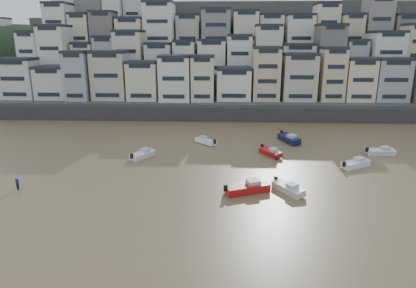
{
  "coord_description": "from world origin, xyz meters",
  "views": [
    {
      "loc": [
        9.06,
        -24.55,
        19.66
      ],
      "look_at": [
        6.61,
        30.0,
        4.0
      ],
      "focal_mm": 32.0,
      "sensor_mm": 36.0,
      "label": 1
    }
  ],
  "objects_px": {
    "boat_b": "(288,187)",
    "boat_i": "(289,138)",
    "boat_f": "(143,154)",
    "boat_h": "(206,140)",
    "boat_g": "(381,151)",
    "boat_e": "(271,151)",
    "person_pink": "(276,155)",
    "person_blue": "(17,183)",
    "boat_a": "(247,186)",
    "boat_d": "(356,162)"
  },
  "relations": [
    {
      "from": "boat_d",
      "to": "boat_e",
      "type": "relative_size",
      "value": 1.07
    },
    {
      "from": "boat_a",
      "to": "person_blue",
      "type": "height_order",
      "value": "boat_a"
    },
    {
      "from": "person_blue",
      "to": "boat_d",
      "type": "bearing_deg",
      "value": 12.87
    },
    {
      "from": "boat_d",
      "to": "boat_b",
      "type": "bearing_deg",
      "value": -172.6
    },
    {
      "from": "boat_g",
      "to": "person_blue",
      "type": "xyz_separation_m",
      "value": [
        -55.1,
        -17.7,
        0.15
      ]
    },
    {
      "from": "boat_i",
      "to": "person_blue",
      "type": "xyz_separation_m",
      "value": [
        -40.46,
        -25.37,
        -0.03
      ]
    },
    {
      "from": "boat_i",
      "to": "boat_e",
      "type": "xyz_separation_m",
      "value": [
        -4.63,
        -8.86,
        -0.17
      ]
    },
    {
      "from": "boat_a",
      "to": "boat_b",
      "type": "bearing_deg",
      "value": -19.61
    },
    {
      "from": "boat_a",
      "to": "person_blue",
      "type": "relative_size",
      "value": 3.76
    },
    {
      "from": "boat_a",
      "to": "person_pink",
      "type": "height_order",
      "value": "boat_a"
    },
    {
      "from": "person_blue",
      "to": "boat_i",
      "type": "bearing_deg",
      "value": 32.09
    },
    {
      "from": "boat_b",
      "to": "boat_f",
      "type": "xyz_separation_m",
      "value": [
        -22.35,
        13.72,
        -0.01
      ]
    },
    {
      "from": "boat_b",
      "to": "person_pink",
      "type": "distance_m",
      "value": 13.56
    },
    {
      "from": "boat_i",
      "to": "boat_f",
      "type": "distance_m",
      "value": 28.77
    },
    {
      "from": "boat_f",
      "to": "boat_g",
      "type": "bearing_deg",
      "value": -54.45
    },
    {
      "from": "boat_i",
      "to": "person_pink",
      "type": "distance_m",
      "value": 11.97
    },
    {
      "from": "boat_a",
      "to": "boat_f",
      "type": "distance_m",
      "value": 21.99
    },
    {
      "from": "boat_d",
      "to": "boat_h",
      "type": "xyz_separation_m",
      "value": [
        -24.36,
        12.31,
        -0.07
      ]
    },
    {
      "from": "boat_a",
      "to": "boat_e",
      "type": "xyz_separation_m",
      "value": [
        4.96,
        16.28,
        -0.16
      ]
    },
    {
      "from": "boat_e",
      "to": "boat_f",
      "type": "height_order",
      "value": "boat_f"
    },
    {
      "from": "boat_a",
      "to": "boat_f",
      "type": "height_order",
      "value": "boat_a"
    },
    {
      "from": "boat_d",
      "to": "boat_h",
      "type": "distance_m",
      "value": 27.29
    },
    {
      "from": "boat_b",
      "to": "boat_e",
      "type": "distance_m",
      "value": 15.99
    },
    {
      "from": "person_pink",
      "to": "person_blue",
      "type": "bearing_deg",
      "value": -158.9
    },
    {
      "from": "boat_i",
      "to": "boat_h",
      "type": "relative_size",
      "value": 1.26
    },
    {
      "from": "boat_b",
      "to": "boat_a",
      "type": "relative_size",
      "value": 0.85
    },
    {
      "from": "boat_i",
      "to": "boat_a",
      "type": "height_order",
      "value": "boat_i"
    },
    {
      "from": "boat_i",
      "to": "boat_g",
      "type": "bearing_deg",
      "value": 42.96
    },
    {
      "from": "boat_h",
      "to": "boat_b",
      "type": "distance_m",
      "value": 25.87
    },
    {
      "from": "boat_d",
      "to": "boat_e",
      "type": "height_order",
      "value": "boat_d"
    },
    {
      "from": "boat_d",
      "to": "boat_b",
      "type": "height_order",
      "value": "boat_d"
    },
    {
      "from": "boat_b",
      "to": "boat_e",
      "type": "height_order",
      "value": "boat_b"
    },
    {
      "from": "boat_a",
      "to": "boat_f",
      "type": "xyz_separation_m",
      "value": [
        -16.94,
        14.03,
        -0.15
      ]
    },
    {
      "from": "boat_b",
      "to": "boat_i",
      "type": "bearing_deg",
      "value": 139.44
    },
    {
      "from": "boat_g",
      "to": "boat_b",
      "type": "bearing_deg",
      "value": -142.28
    },
    {
      "from": "boat_d",
      "to": "person_blue",
      "type": "relative_size",
      "value": 3.29
    },
    {
      "from": "boat_e",
      "to": "boat_f",
      "type": "bearing_deg",
      "value": -114.21
    },
    {
      "from": "boat_g",
      "to": "boat_e",
      "type": "xyz_separation_m",
      "value": [
        -19.27,
        -1.19,
        0.01
      ]
    },
    {
      "from": "boat_i",
      "to": "person_blue",
      "type": "height_order",
      "value": "boat_i"
    },
    {
      "from": "boat_d",
      "to": "person_pink",
      "type": "relative_size",
      "value": 3.29
    },
    {
      "from": "boat_a",
      "to": "person_blue",
      "type": "bearing_deg",
      "value": 157.6
    },
    {
      "from": "boat_g",
      "to": "boat_d",
      "type": "height_order",
      "value": "boat_d"
    },
    {
      "from": "boat_h",
      "to": "boat_b",
      "type": "xyz_separation_m",
      "value": [
        12.07,
        -22.88,
        0.04
      ]
    },
    {
      "from": "boat_e",
      "to": "boat_h",
      "type": "bearing_deg",
      "value": -150.81
    },
    {
      "from": "boat_d",
      "to": "boat_a",
      "type": "distance_m",
      "value": 20.77
    },
    {
      "from": "boat_g",
      "to": "boat_d",
      "type": "distance_m",
      "value": 9.28
    },
    {
      "from": "boat_b",
      "to": "boat_e",
      "type": "xyz_separation_m",
      "value": [
        -0.46,
        15.98,
        -0.03
      ]
    },
    {
      "from": "boat_i",
      "to": "boat_f",
      "type": "xyz_separation_m",
      "value": [
        -26.53,
        -11.12,
        -0.16
      ]
    },
    {
      "from": "boat_i",
      "to": "boat_e",
      "type": "distance_m",
      "value": 10.0
    },
    {
      "from": "person_pink",
      "to": "boat_g",
      "type": "bearing_deg",
      "value": 10.99
    }
  ]
}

